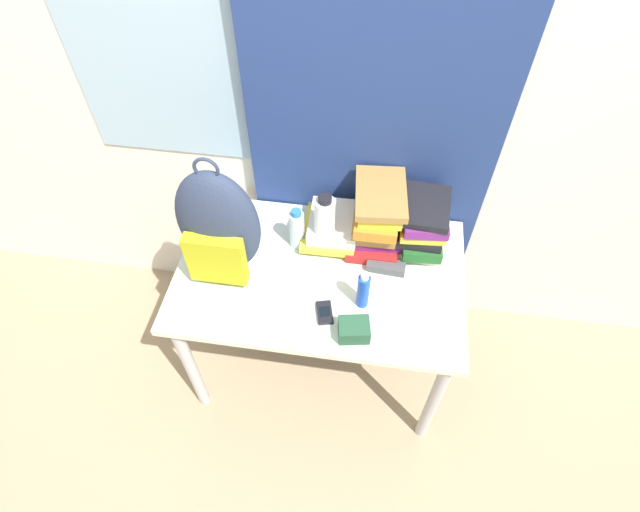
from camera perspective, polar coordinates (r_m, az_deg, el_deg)
ground_plane at (r=2.41m, az=-1.31°, el=-18.89°), size 12.00×12.00×0.00m
wall_back at (r=1.90m, az=1.92°, el=18.84°), size 6.00×0.06×2.50m
curtain_blue at (r=1.85m, az=6.35°, el=17.49°), size 0.95×0.04×2.50m
desk at (r=2.03m, az=0.00°, el=-3.45°), size 1.12×0.71×0.71m
backpack at (r=1.82m, az=-11.53°, el=3.27°), size 0.31×0.19×0.54m
book_stack_left at (r=2.03m, az=1.39°, el=3.37°), size 0.22×0.26×0.11m
book_stack_center at (r=1.97m, az=6.53°, el=4.40°), size 0.22×0.30×0.27m
book_stack_right at (r=2.00m, az=11.55°, el=3.58°), size 0.21×0.27×0.23m
water_bottle at (r=1.98m, az=-2.65°, el=3.10°), size 0.06×0.06×0.19m
sports_bottle at (r=1.92m, az=0.62°, el=3.49°), size 0.08×0.08×0.29m
sunscreen_bottle at (r=1.80m, az=4.97°, el=-3.93°), size 0.05×0.05×0.18m
cell_phone at (r=1.83m, az=0.53°, el=-6.49°), size 0.08×0.11×0.02m
sunglasses_case at (r=1.96m, az=7.53°, el=-1.21°), size 0.15×0.07×0.04m
camera_pouch at (r=1.77m, az=3.91°, el=-8.41°), size 0.12×0.10×0.07m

